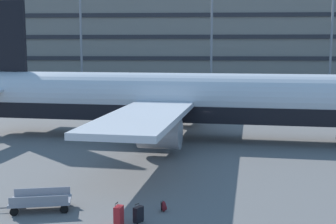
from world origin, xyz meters
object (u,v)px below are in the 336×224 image
object	(u,v)px
airliner	(177,100)
suitcase_laid_flat	(119,216)
backpack_purple	(164,206)
baggage_cart	(41,201)
suitcase_black	(138,214)

from	to	relation	value
airliner	suitcase_laid_flat	world-z (taller)	airliner
backpack_purple	suitcase_laid_flat	bearing A→B (deg)	-134.25
suitcase_laid_flat	backpack_purple	world-z (taller)	suitcase_laid_flat
baggage_cart	suitcase_black	bearing A→B (deg)	-15.34
airliner	suitcase_black	size ratio (longest dim) A/B	49.24
suitcase_laid_flat	baggage_cart	world-z (taller)	suitcase_laid_flat
suitcase_laid_flat	backpack_purple	distance (m)	2.45
baggage_cart	suitcase_laid_flat	bearing A→B (deg)	-23.61
suitcase_black	airliner	bearing A→B (deg)	86.87
suitcase_laid_flat	baggage_cart	size ratio (longest dim) A/B	0.28
suitcase_laid_flat	backpack_purple	size ratio (longest dim) A/B	1.87
airliner	baggage_cart	size ratio (longest dim) A/B	11.41
backpack_purple	baggage_cart	bearing A→B (deg)	-178.70
suitcase_laid_flat	backpack_purple	xyz separation A→B (m)	(1.70, 1.75, -0.21)
suitcase_black	baggage_cart	world-z (taller)	baggage_cart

